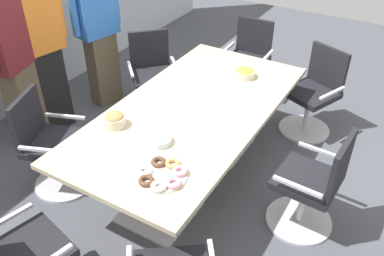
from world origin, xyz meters
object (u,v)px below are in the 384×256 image
office_chair_4 (248,64)px  donut_platter (162,174)px  office_chair_2 (313,188)px  plate_stack (159,140)px  office_chair_5 (153,79)px  person_standing_1 (40,42)px  snack_bowl_cookies (115,119)px  office_chair_6 (51,148)px  person_standing_0 (13,58)px  conference_table (192,121)px  snack_bowl_chips_yellow (245,73)px  person_standing_2 (98,27)px  office_chair_3 (313,96)px

office_chair_4 → donut_platter: (-2.51, -0.48, 0.36)m
office_chair_2 → donut_platter: office_chair_2 is taller
office_chair_2 → plate_stack: (-0.50, 1.07, 0.37)m
office_chair_5 → person_standing_1: size_ratio=0.49×
donut_platter → snack_bowl_cookies: bearing=64.6°
office_chair_6 → person_standing_1: (0.68, 0.71, 0.58)m
person_standing_0 → snack_bowl_cookies: 1.32m
conference_table → person_standing_0: bearing=102.5°
snack_bowl_chips_yellow → person_standing_2: bearing=92.6°
donut_platter → plate_stack: plate_stack is taller
office_chair_2 → office_chair_5: bearing=71.8°
office_chair_6 → snack_bowl_chips_yellow: (1.44, -1.15, 0.39)m
person_standing_1 → donut_platter: 2.15m
office_chair_4 → person_standing_0: person_standing_0 is taller
office_chair_5 → snack_bowl_chips_yellow: office_chair_5 is taller
conference_table → office_chair_4: office_chair_4 is taller
donut_platter → plate_stack: bearing=37.3°
conference_table → donut_platter: size_ratio=6.94×
donut_platter → office_chair_3: bearing=-11.3°
office_chair_3 → office_chair_5: same height
office_chair_2 → office_chair_6: size_ratio=1.00×
office_chair_3 → office_chair_6: same height
person_standing_1 → snack_bowl_chips_yellow: bearing=124.5°
office_chair_3 → office_chair_4: size_ratio=1.00×
donut_platter → office_chair_2: bearing=-46.5°
office_chair_6 → snack_bowl_chips_yellow: office_chair_6 is taller
snack_bowl_chips_yellow → plate_stack: (-1.27, 0.11, -0.02)m
person_standing_1 → person_standing_2: person_standing_1 is taller
snack_bowl_chips_yellow → snack_bowl_cookies: snack_bowl_cookies is taller
office_chair_4 → person_standing_1: size_ratio=0.49×
snack_bowl_chips_yellow → office_chair_6: bearing=141.4°
office_chair_6 → person_standing_1: bearing=-155.3°
snack_bowl_cookies → conference_table: bearing=-36.8°
snack_bowl_chips_yellow → office_chair_3: bearing=-43.4°
office_chair_5 → donut_platter: (-1.62, -1.24, 0.36)m
office_chair_3 → office_chair_4: 0.97m
snack_bowl_chips_yellow → office_chair_5: bearing=87.6°
snack_bowl_chips_yellow → snack_bowl_cookies: 1.37m
snack_bowl_cookies → donut_platter: bearing=-115.4°
office_chair_2 → snack_bowl_chips_yellow: size_ratio=4.65×
office_chair_3 → snack_bowl_cookies: 2.18m
person_standing_1 → plate_stack: (-0.51, -1.75, -0.21)m
person_standing_0 → snack_bowl_chips_yellow: size_ratio=9.32×
office_chair_2 → snack_bowl_cookies: bearing=111.4°
office_chair_6 → person_standing_0: size_ratio=0.50×
person_standing_2 → office_chair_4: bearing=138.5°
conference_table → office_chair_3: (1.32, -0.69, -0.22)m
person_standing_1 → plate_stack: bearing=85.9°
office_chair_2 → person_standing_1: bearing=93.2°
office_chair_4 → person_standing_0: size_ratio=0.50×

